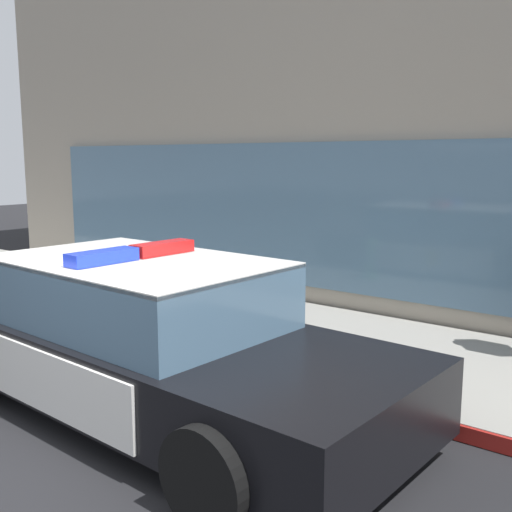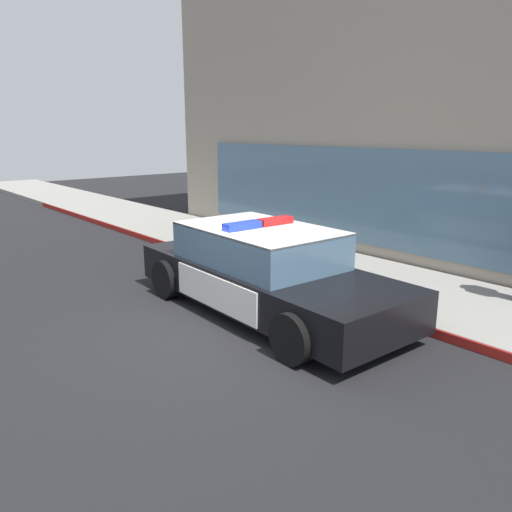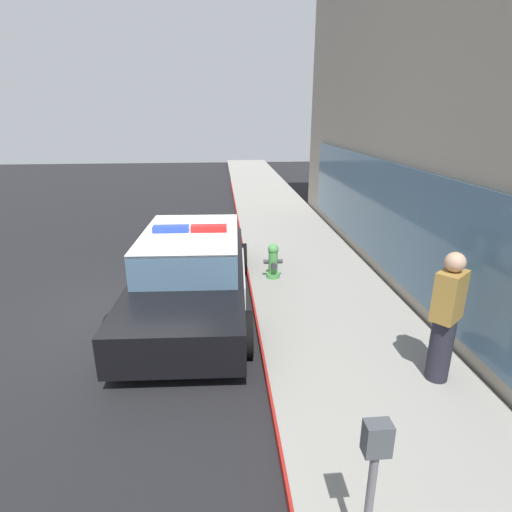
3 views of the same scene
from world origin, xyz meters
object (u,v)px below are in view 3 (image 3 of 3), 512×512
Objects in this scene: police_cruiser at (191,271)px; fire_hydrant at (273,261)px; pedestrian_on_sidewalk at (446,318)px; parking_meter at (373,472)px.

fire_hydrant is at bearing 120.38° from police_cruiser.
police_cruiser is at bearing -169.41° from pedestrian_on_sidewalk.
pedestrian_on_sidewalk is 1.28× the size of parking_meter.
pedestrian_on_sidewalk is (3.58, 1.66, 0.51)m from fire_hydrant.
police_cruiser is 1.83m from fire_hydrant.
fire_hydrant is at bearing 165.30° from pedestrian_on_sidewalk.
police_cruiser is 4.26m from pedestrian_on_sidewalk.
fire_hydrant is 3.98m from pedestrian_on_sidewalk.
fire_hydrant is at bearing 179.38° from parking_meter.
pedestrian_on_sidewalk reaches higher than parking_meter.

